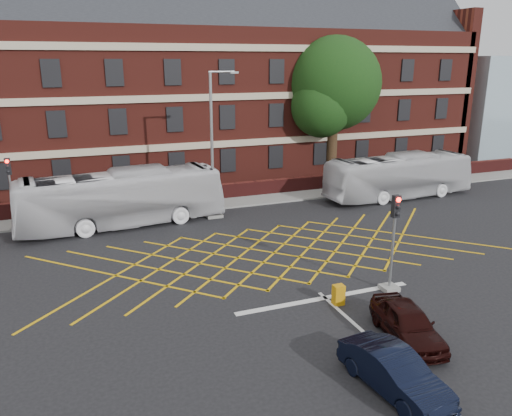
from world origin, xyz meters
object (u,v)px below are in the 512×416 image
object	(u,v)px
car_maroon	(407,323)
traffic_light_far	(13,201)
bus_left	(122,198)
utility_cabinet	(338,295)
bus_right	(399,176)
car_navy	(394,372)
deciduous_tree	(334,90)
direction_signs	(24,206)
traffic_light_near	(392,252)
street_lamp	(214,169)

from	to	relation	value
car_maroon	traffic_light_far	bearing A→B (deg)	138.05
bus_left	utility_cabinet	world-z (taller)	bus_left
traffic_light_far	utility_cabinet	size ratio (longest dim) A/B	5.03
bus_right	car_navy	size ratio (longest dim) A/B	2.91
utility_cabinet	deciduous_tree	bearing A→B (deg)	61.85
bus_left	car_maroon	world-z (taller)	bus_left
deciduous_tree	traffic_light_far	distance (m)	24.86
car_navy	utility_cabinet	bearing A→B (deg)	69.70
car_navy	car_maroon	distance (m)	3.15
traffic_light_far	direction_signs	size ratio (longest dim) A/B	1.94
bus_right	deciduous_tree	size ratio (longest dim) A/B	0.98
deciduous_tree	traffic_light_far	world-z (taller)	deciduous_tree
bus_right	deciduous_tree	distance (m)	9.16
car_navy	traffic_light_far	size ratio (longest dim) A/B	0.91
car_navy	car_maroon	bearing A→B (deg)	38.56
traffic_light_near	utility_cabinet	xyz separation A→B (m)	(-2.74, -0.36, -1.34)
deciduous_tree	utility_cabinet	size ratio (longest dim) A/B	13.61
street_lamp	direction_signs	xyz separation A→B (m)	(-11.12, 1.70, -1.73)
bus_right	bus_left	bearing A→B (deg)	86.14
bus_right	utility_cabinet	distance (m)	18.09
car_navy	car_maroon	world-z (taller)	car_maroon
bus_right	traffic_light_far	bearing A→B (deg)	83.32
bus_right	street_lamp	world-z (taller)	street_lamp
bus_right	traffic_light_near	size ratio (longest dim) A/B	2.65
traffic_light_near	direction_signs	bearing A→B (deg)	135.95
deciduous_tree	traffic_light_near	distance (m)	21.93
car_maroon	direction_signs	bearing A→B (deg)	136.93
direction_signs	street_lamp	bearing A→B (deg)	-8.67
street_lamp	car_navy	bearing A→B (deg)	-89.76
street_lamp	traffic_light_near	bearing A→B (deg)	-72.59
car_navy	street_lamp	distance (m)	19.00
bus_right	traffic_light_near	bearing A→B (deg)	140.42
traffic_light_near	traffic_light_far	distance (m)	21.53
deciduous_tree	bus_right	bearing A→B (deg)	-76.07
car_navy	deciduous_tree	size ratio (longest dim) A/B	0.34
bus_right	street_lamp	bearing A→B (deg)	86.55
direction_signs	car_navy	bearing A→B (deg)	-61.39
bus_right	street_lamp	xyz separation A→B (m)	(-13.78, 0.29, 1.53)
bus_right	traffic_light_far	size ratio (longest dim) A/B	2.65
traffic_light_far	street_lamp	size ratio (longest dim) A/B	0.47
car_maroon	traffic_light_near	world-z (taller)	traffic_light_near
deciduous_tree	direction_signs	bearing A→B (deg)	-167.90
street_lamp	utility_cabinet	world-z (taller)	street_lamp
bus_left	street_lamp	distance (m)	5.85
bus_left	street_lamp	xyz separation A→B (m)	(5.67, -0.26, 1.41)
traffic_light_far	utility_cabinet	world-z (taller)	traffic_light_far
utility_cabinet	street_lamp	bearing A→B (deg)	95.70
street_lamp	utility_cabinet	size ratio (longest dim) A/B	10.62
bus_left	street_lamp	bearing A→B (deg)	-97.55
direction_signs	utility_cabinet	distance (m)	19.57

